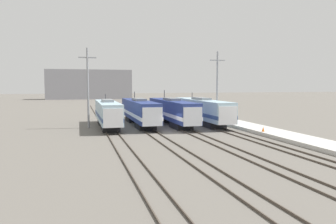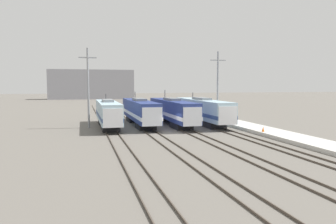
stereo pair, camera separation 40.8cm
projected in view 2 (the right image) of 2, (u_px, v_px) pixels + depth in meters
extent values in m
plane|color=#666059|center=(171.00, 133.00, 42.84)|extent=(400.00, 400.00, 0.00)
cube|color=#4C4238|center=(107.00, 135.00, 40.74)|extent=(0.07, 120.00, 0.15)
cube|color=#4C4238|center=(119.00, 134.00, 41.10)|extent=(0.07, 120.00, 0.15)
cube|color=#4C4238|center=(147.00, 133.00, 42.01)|extent=(0.07, 120.00, 0.15)
cube|color=#4C4238|center=(158.00, 133.00, 42.37)|extent=(0.07, 120.00, 0.15)
cube|color=#4C4238|center=(184.00, 132.00, 43.28)|extent=(0.07, 120.00, 0.15)
cube|color=#4C4238|center=(194.00, 131.00, 43.65)|extent=(0.07, 120.00, 0.15)
cube|color=#4C4238|center=(219.00, 130.00, 44.56)|extent=(0.07, 120.00, 0.15)
cube|color=#4C4238|center=(229.00, 130.00, 44.92)|extent=(0.07, 120.00, 0.15)
cube|color=#232326|center=(110.00, 127.00, 44.58)|extent=(2.30, 3.59, 0.95)
cube|color=#232326|center=(106.00, 121.00, 52.44)|extent=(2.30, 3.59, 0.95)
cube|color=#9EBCCC|center=(108.00, 111.00, 48.35)|extent=(2.71, 16.31, 2.82)
cube|color=navy|center=(108.00, 115.00, 48.40)|extent=(2.75, 16.35, 0.51)
cube|color=silver|center=(112.00, 117.00, 41.28)|extent=(2.49, 1.78, 2.40)
cube|color=black|center=(113.00, 114.00, 40.45)|extent=(2.12, 0.08, 0.67)
cube|color=gray|center=(108.00, 101.00, 48.22)|extent=(1.49, 4.08, 0.35)
cylinder|color=#38383D|center=(106.00, 97.00, 51.65)|extent=(0.12, 0.12, 1.06)
cube|color=black|center=(145.00, 125.00, 46.71)|extent=(2.43, 4.20, 0.95)
cube|color=black|center=(135.00, 119.00, 55.91)|extent=(2.43, 4.20, 0.95)
cube|color=navy|center=(139.00, 110.00, 51.15)|extent=(2.86, 19.11, 2.86)
cube|color=silver|center=(139.00, 113.00, 51.20)|extent=(2.90, 19.15, 0.52)
cube|color=silver|center=(151.00, 116.00, 42.89)|extent=(2.63, 2.12, 2.43)
cube|color=black|center=(152.00, 113.00, 41.90)|extent=(2.24, 0.08, 0.68)
cube|color=slate|center=(139.00, 99.00, 51.02)|extent=(1.57, 4.78, 0.35)
cylinder|color=#38383D|center=(135.00, 96.00, 55.03)|extent=(0.12, 0.12, 1.29)
cube|color=black|center=(181.00, 125.00, 46.93)|extent=(2.34, 4.39, 0.95)
cube|color=black|center=(164.00, 118.00, 56.54)|extent=(2.34, 4.39, 0.95)
cube|color=navy|center=(172.00, 109.00, 51.57)|extent=(2.76, 19.96, 2.89)
cube|color=silver|center=(172.00, 113.00, 51.62)|extent=(2.80, 20.00, 0.52)
cube|color=silver|center=(190.00, 116.00, 42.85)|extent=(2.54, 2.02, 2.45)
cube|color=black|center=(193.00, 113.00, 41.91)|extent=(2.16, 0.08, 0.69)
cube|color=slate|center=(172.00, 99.00, 51.44)|extent=(1.52, 4.99, 0.35)
cylinder|color=#38383D|center=(165.00, 95.00, 55.62)|extent=(0.12, 0.12, 1.53)
cube|color=#232326|center=(213.00, 124.00, 48.30)|extent=(2.48, 4.34, 0.95)
cube|color=#232326|center=(192.00, 118.00, 57.80)|extent=(2.48, 4.34, 0.95)
cube|color=#9EBCCC|center=(202.00, 109.00, 52.89)|extent=(2.92, 19.72, 2.92)
cube|color=navy|center=(201.00, 112.00, 52.94)|extent=(2.96, 19.76, 0.52)
cube|color=silver|center=(225.00, 115.00, 44.20)|extent=(2.69, 1.85, 2.48)
cube|color=black|center=(228.00, 111.00, 43.34)|extent=(2.28, 0.08, 0.69)
cube|color=gray|center=(202.00, 99.00, 52.75)|extent=(1.61, 4.93, 0.35)
cylinder|color=#38383D|center=(193.00, 96.00, 56.90)|extent=(0.12, 0.12, 1.04)
cylinder|color=gray|center=(88.00, 88.00, 47.04)|extent=(0.29, 0.29, 11.52)
cube|color=gray|center=(88.00, 58.00, 46.68)|extent=(2.52, 0.16, 0.16)
cylinder|color=gray|center=(218.00, 88.00, 52.16)|extent=(0.29, 0.29, 11.52)
cube|color=gray|center=(218.00, 60.00, 51.79)|extent=(2.52, 0.16, 0.16)
cube|color=beige|center=(254.00, 128.00, 45.90)|extent=(4.00, 120.00, 0.43)
cone|color=orange|center=(263.00, 129.00, 40.78)|extent=(0.32, 0.32, 0.64)
cube|color=gray|center=(92.00, 84.00, 143.85)|extent=(36.30, 8.84, 12.75)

